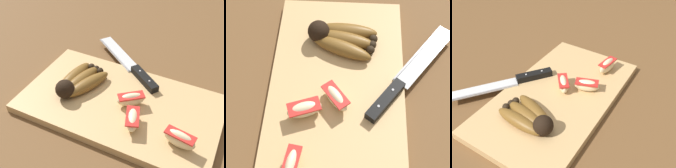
% 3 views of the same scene
% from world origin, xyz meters
% --- Properties ---
extents(ground_plane, '(6.00, 6.00, 0.00)m').
position_xyz_m(ground_plane, '(0.00, 0.00, 0.00)').
color(ground_plane, brown).
extents(cutting_board, '(0.46, 0.26, 0.02)m').
position_xyz_m(cutting_board, '(0.02, 0.02, 0.01)').
color(cutting_board, tan).
rests_on(cutting_board, ground_plane).
extents(banana_bunch, '(0.10, 0.15, 0.05)m').
position_xyz_m(banana_bunch, '(0.13, 0.02, 0.04)').
color(banana_bunch, black).
rests_on(banana_bunch, cutting_board).
extents(chefs_knife, '(0.24, 0.19, 0.02)m').
position_xyz_m(chefs_knife, '(0.03, -0.10, 0.03)').
color(chefs_knife, silver).
rests_on(chefs_knife, cutting_board).
extents(apple_wedge_near, '(0.07, 0.06, 0.03)m').
position_xyz_m(apple_wedge_near, '(-0.01, 0.02, 0.04)').
color(apple_wedge_near, beige).
rests_on(apple_wedge_near, cutting_board).
extents(apple_wedge_middle, '(0.05, 0.07, 0.03)m').
position_xyz_m(apple_wedge_middle, '(-0.04, 0.08, 0.04)').
color(apple_wedge_middle, beige).
rests_on(apple_wedge_middle, cutting_board).
extents(apple_wedge_far, '(0.07, 0.03, 0.04)m').
position_xyz_m(apple_wedge_far, '(-0.14, 0.09, 0.04)').
color(apple_wedge_far, beige).
rests_on(apple_wedge_far, cutting_board).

